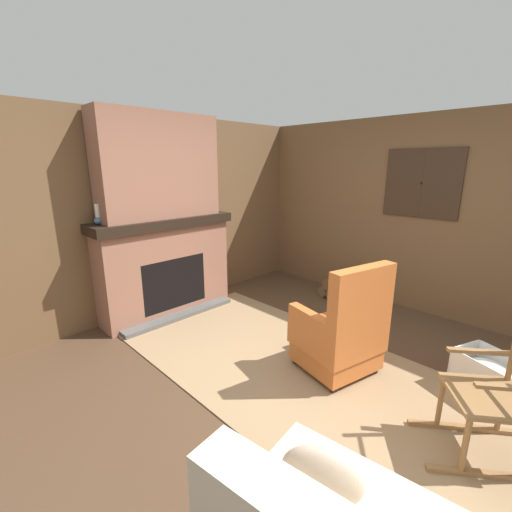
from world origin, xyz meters
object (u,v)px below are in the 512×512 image
Objects in this scene: rocking_chair at (498,398)px; firewood_stack at (339,289)px; laundry_basket at (490,376)px; storage_case at (180,209)px; armchair at (341,334)px; oil_lamp_vase at (98,217)px.

rocking_chair is 2.78m from firewood_stack.
storage_case is at bearing -167.76° from laundry_basket.
armchair is 1.96× the size of firewood_stack.
armchair is at bearing 3.19° from storage_case.
rocking_chair is 3.78m from oil_lamp_vase.
laundry_basket is at bearing 12.24° from storage_case.
oil_lamp_vase reaches higher than laundry_basket.
firewood_stack is at bearing 51.78° from storage_case.
oil_lamp_vase is at bearing -116.26° from firewood_stack.
rocking_chair is 5.82× the size of oil_lamp_vase.
armchair is at bearing -58.10° from firewood_stack.
firewood_stack is (-2.18, 1.69, -0.30)m from rocking_chair.
armchair is 4.77× the size of oil_lamp_vase.
firewood_stack is 2.44× the size of oil_lamp_vase.
oil_lamp_vase is at bearing -152.61° from laundry_basket.
armchair reaches higher than laundry_basket.
firewood_stack is at bearing 154.41° from laundry_basket.
armchair is 3.81× the size of storage_case.
laundry_basket is at bearing -25.59° from firewood_stack.
armchair is at bearing 26.25° from oil_lamp_vase.
armchair is 1.21m from rocking_chair.
storage_case is (-3.52, -0.01, 0.88)m from rocking_chair.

